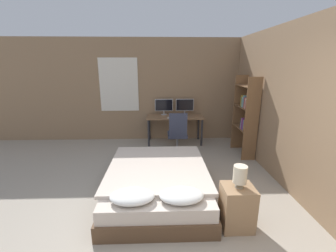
# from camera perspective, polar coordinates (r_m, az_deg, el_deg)

# --- Properties ---
(wall_back) EXTENTS (12.00, 0.08, 2.70)m
(wall_back) POSITION_cam_1_polar(r_m,az_deg,el_deg) (6.11, -1.03, 9.01)
(wall_back) COLOR #8E7051
(wall_back) RESTS_ON ground_plane
(wall_side_right) EXTENTS (0.06, 12.00, 2.70)m
(wall_side_right) POSITION_cam_1_polar(r_m,az_deg,el_deg) (4.04, 29.62, 3.68)
(wall_side_right) COLOR #8E7051
(wall_side_right) RESTS_ON ground_plane
(bed) EXTENTS (1.55, 2.04, 0.54)m
(bed) POSITION_cam_1_polar(r_m,az_deg,el_deg) (3.66, -2.63, -14.09)
(bed) COLOR brown
(bed) RESTS_ON ground_plane
(nightstand) EXTENTS (0.39, 0.36, 0.57)m
(nightstand) POSITION_cam_1_polar(r_m,az_deg,el_deg) (3.14, 17.12, -19.09)
(nightstand) COLOR #997551
(nightstand) RESTS_ON ground_plane
(bedside_lamp) EXTENTS (0.17, 0.17, 0.28)m
(bedside_lamp) POSITION_cam_1_polar(r_m,az_deg,el_deg) (2.92, 17.84, -11.68)
(bedside_lamp) COLOR gray
(bedside_lamp) RESTS_ON nightstand
(desk) EXTENTS (1.46, 0.61, 0.72)m
(desk) POSITION_cam_1_polar(r_m,az_deg,el_deg) (5.88, 1.73, 1.64)
(desk) COLOR #846042
(desk) RESTS_ON ground_plane
(monitor_left) EXTENTS (0.48, 0.16, 0.42)m
(monitor_left) POSITION_cam_1_polar(r_m,az_deg,el_deg) (6.00, -1.05, 5.17)
(monitor_left) COLOR #B7B7BC
(monitor_left) RESTS_ON desk
(monitor_right) EXTENTS (0.48, 0.16, 0.42)m
(monitor_right) POSITION_cam_1_polar(r_m,az_deg,el_deg) (6.04, 4.29, 5.19)
(monitor_right) COLOR #B7B7BC
(monitor_right) RESTS_ON desk
(keyboard) EXTENTS (0.40, 0.13, 0.02)m
(keyboard) POSITION_cam_1_polar(r_m,az_deg,el_deg) (5.66, 1.87, 2.13)
(keyboard) COLOR #B7B7BC
(keyboard) RESTS_ON desk
(computer_mouse) EXTENTS (0.07, 0.05, 0.04)m
(computer_mouse) POSITION_cam_1_polar(r_m,az_deg,el_deg) (5.69, 4.77, 2.23)
(computer_mouse) COLOR #B7B7BC
(computer_mouse) RESTS_ON desk
(office_chair) EXTENTS (0.52, 0.52, 0.99)m
(office_chair) POSITION_cam_1_polar(r_m,az_deg,el_deg) (5.22, 2.42, -2.90)
(office_chair) COLOR black
(office_chair) RESTS_ON ground_plane
(bookshelf) EXTENTS (0.30, 0.79, 1.79)m
(bookshelf) POSITION_cam_1_polar(r_m,az_deg,el_deg) (5.27, 19.37, 3.22)
(bookshelf) COLOR brown
(bookshelf) RESTS_ON ground_plane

